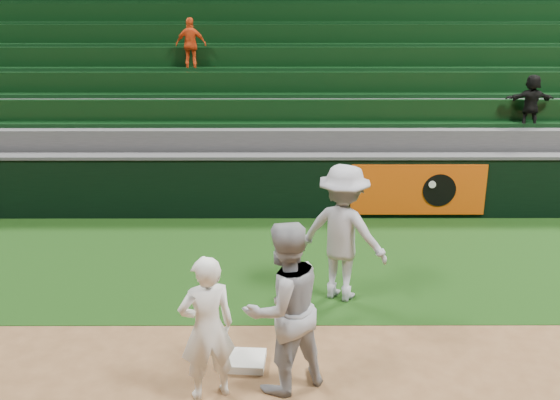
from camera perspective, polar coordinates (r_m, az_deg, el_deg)
The scene contains 8 objects.
ground at distance 7.70m, azimuth -2.43°, elevation -14.76°, with size 70.00×70.00×0.00m, color brown.
foul_grass at distance 10.34m, azimuth -1.81°, elevation -5.59°, with size 36.00×4.20×0.01m, color black.
first_base at distance 7.68m, azimuth -3.05°, elevation -14.47°, with size 0.43×0.43×0.10m, color white.
first_baseman at distance 6.80m, azimuth -6.69°, elevation -11.58°, with size 0.60×0.40×1.66m, color white.
baserunner at distance 6.83m, azimuth 0.33°, elevation -9.80°, with size 0.96×0.74×1.97m, color #A0A3AB.
base_coach at distance 8.83m, azimuth 5.80°, elevation -3.02°, with size 1.28×0.74×1.98m, color #A5A7B3.
field_wall at distance 12.18m, azimuth -1.44°, elevation 1.35°, with size 36.00×0.45×1.25m.
stadium_seating at distance 15.62m, azimuth -1.29°, elevation 9.18°, with size 36.00×5.95×4.85m.
Camera 1 is at (0.30, -6.44, 4.22)m, focal length 40.00 mm.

